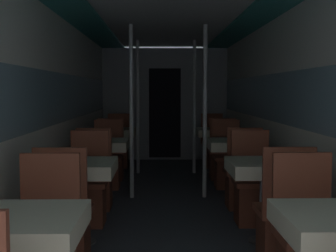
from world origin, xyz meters
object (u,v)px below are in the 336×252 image
at_px(chair_right_far_2, 227,167).
at_px(support_pole_right_2, 205,112).
at_px(dining_table_left_1, 78,173).
at_px(dining_table_left_3, 115,135).
at_px(dining_table_left_2, 102,148).
at_px(support_pole_right_3, 194,107).
at_px(support_pole_left_2, 131,112).
at_px(chair_right_near_2, 242,183).
at_px(dining_table_left_0, 17,235).
at_px(chair_left_far_2, 107,167).
at_px(dining_table_right_2, 234,148).
at_px(chair_right_near_1, 282,229).
at_px(dining_table_right_3, 217,135).
at_px(support_pole_left_3, 138,107).
at_px(chair_left_near_3, 112,161).
at_px(chair_right_far_3, 213,151).
at_px(chair_left_near_2, 96,184).
at_px(dining_table_right_1, 266,172).
at_px(chair_left_near_1, 65,230).
at_px(chair_right_near_3, 221,160).
at_px(chair_right_far_1, 252,195).
at_px(chair_left_far_3, 118,151).
at_px(chair_left_far_1, 88,196).

xyz_separation_m(chair_right_far_2, support_pole_right_2, (-0.39, -0.60, 0.83)).
relative_size(dining_table_left_1, dining_table_left_3, 1.00).
relative_size(dining_table_left_2, support_pole_right_3, 0.34).
relative_size(support_pole_left_2, chair_right_near_2, 2.30).
bearing_deg(dining_table_left_0, chair_left_far_2, 90.00).
bearing_deg(chair_left_far_2, dining_table_right_2, 160.75).
distance_m(chair_right_near_1, dining_table_right_3, 4.28).
distance_m(dining_table_left_0, support_pole_left_3, 5.53).
distance_m(chair_left_near_3, chair_right_far_3, 2.11).
height_order(chair_left_far_2, dining_table_right_2, chair_left_far_2).
distance_m(chair_left_near_2, dining_table_right_1, 2.15).
xyz_separation_m(dining_table_left_2, support_pole_left_2, (0.39, 0.00, 0.48)).
height_order(chair_left_near_1, chair_right_far_3, same).
height_order(dining_table_left_2, dining_table_right_1, same).
distance_m(support_pole_left_2, chair_right_near_3, 2.00).
distance_m(support_pole_right_2, chair_right_far_3, 2.60).
bearing_deg(chair_right_far_1, chair_left_far_3, -64.73).
bearing_deg(chair_left_near_2, dining_table_left_1, -90.00).
xyz_separation_m(chair_left_far_1, chair_right_far_1, (1.73, 0.00, 0.00)).
bearing_deg(chair_left_far_2, support_pole_right_2, 155.79).
bearing_deg(chair_left_near_2, dining_table_right_3, 54.63).
distance_m(chair_left_near_3, support_pole_right_2, 2.00).
bearing_deg(dining_table_right_3, dining_table_left_2, -133.35).
height_order(dining_table_left_3, support_pole_right_3, support_pole_right_3).
relative_size(dining_table_left_0, support_pole_left_2, 0.34).
height_order(support_pole_left_2, chair_left_near_3, support_pole_left_2).
distance_m(chair_left_near_3, chair_left_far_3, 1.21).
bearing_deg(chair_left_near_2, chair_right_far_2, 34.93).
relative_size(dining_table_left_1, support_pole_right_2, 0.34).
relative_size(chair_left_near_2, dining_table_right_3, 1.29).
bearing_deg(chair_right_far_1, chair_right_far_3, -90.00).
distance_m(chair_left_near_1, chair_left_far_1, 1.21).
relative_size(dining_table_left_3, dining_table_right_3, 1.00).
bearing_deg(dining_table_left_2, chair_left_near_1, -90.00).
bearing_deg(dining_table_left_2, dining_table_right_2, 0.00).
bearing_deg(chair_right_far_2, dining_table_right_1, 90.00).
xyz_separation_m(dining_table_left_1, dining_table_left_3, (0.00, 3.67, 0.00)).
bearing_deg(dining_table_left_0, support_pole_right_2, 69.87).
bearing_deg(chair_left_near_3, support_pole_right_3, 24.21).
relative_size(chair_left_far_2, dining_table_right_2, 1.29).
height_order(chair_right_far_1, chair_right_far_3, same).
bearing_deg(chair_left_near_3, dining_table_left_2, -90.00).
distance_m(support_pole_right_2, chair_right_near_3, 1.53).
xyz_separation_m(chair_left_far_1, chair_left_far_3, (0.00, 3.67, 0.00)).
bearing_deg(dining_table_right_2, support_pole_left_3, 126.25).
relative_size(chair_left_far_2, chair_right_far_2, 1.00).
bearing_deg(chair_right_far_2, chair_left_near_2, 34.93).
distance_m(chair_left_near_1, support_pole_right_3, 4.55).
height_order(dining_table_left_1, chair_left_far_3, chair_left_far_3).
relative_size(chair_right_far_1, chair_right_near_2, 1.00).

